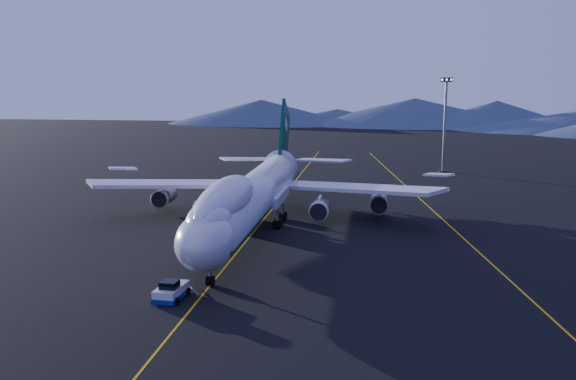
# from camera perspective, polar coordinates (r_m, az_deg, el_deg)

# --- Properties ---
(ground) EXTENTS (500.00, 500.00, 0.00)m
(ground) POSITION_cam_1_polar(r_m,az_deg,el_deg) (99.25, -3.01, -3.67)
(ground) COLOR black
(ground) RESTS_ON ground
(taxiway_line_main) EXTENTS (0.25, 220.00, 0.01)m
(taxiway_line_main) POSITION_cam_1_polar(r_m,az_deg,el_deg) (99.25, -3.01, -3.67)
(taxiway_line_main) COLOR #EBB10D
(taxiway_line_main) RESTS_ON ground
(taxiway_line_side) EXTENTS (28.08, 198.09, 0.01)m
(taxiway_line_side) POSITION_cam_1_polar(r_m,az_deg,el_deg) (107.88, 13.91, -2.85)
(taxiway_line_side) COLOR #EBB10D
(taxiway_line_side) RESTS_ON ground
(boeing_747) EXTENTS (59.62, 72.43, 19.37)m
(boeing_747) POSITION_cam_1_polar(r_m,az_deg,el_deg) (98.08, -3.04, -0.37)
(boeing_747) COLOR silver
(boeing_747) RESTS_ON ground
(pushback_tug) EXTENTS (3.21, 5.19, 2.18)m
(pushback_tug) POSITION_cam_1_polar(r_m,az_deg,el_deg) (70.54, -10.34, -8.95)
(pushback_tug) COLOR silver
(pushback_tug) RESTS_ON ground
(floodlight_mast) EXTENTS (2.90, 2.17, 23.44)m
(floodlight_mast) POSITION_cam_1_polar(r_m,az_deg,el_deg) (164.58, 13.76, 5.66)
(floodlight_mast) COLOR black
(floodlight_mast) RESTS_ON ground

